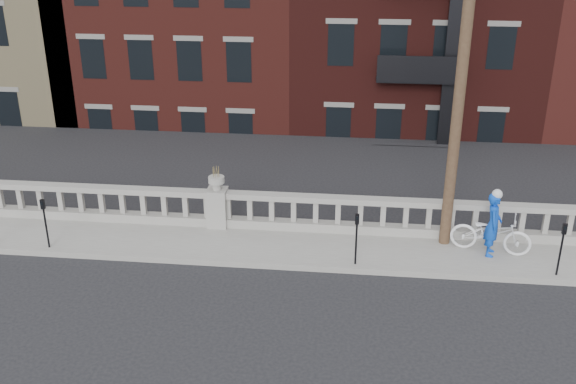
% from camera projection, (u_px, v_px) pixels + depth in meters
% --- Properties ---
extents(ground, '(120.00, 120.00, 0.00)m').
position_uv_depth(ground, '(182.00, 306.00, 14.48)').
color(ground, black).
rests_on(ground, ground).
extents(sidewalk, '(32.00, 2.20, 0.15)m').
position_uv_depth(sidewalk, '(211.00, 243.00, 17.20)').
color(sidewalk, gray).
rests_on(sidewalk, ground).
extents(balustrade, '(28.00, 0.34, 1.03)m').
position_uv_depth(balustrade, '(218.00, 209.00, 17.85)').
color(balustrade, gray).
rests_on(balustrade, sidewalk).
extents(planter_pedestal, '(0.55, 0.55, 1.76)m').
position_uv_depth(planter_pedestal, '(217.00, 203.00, 17.78)').
color(planter_pedestal, gray).
rests_on(planter_pedestal, sidewalk).
extents(lower_level, '(80.00, 44.00, 20.80)m').
position_uv_depth(lower_level, '(302.00, 32.00, 34.54)').
color(lower_level, '#605E59').
rests_on(lower_level, ground).
extents(utility_pole, '(1.60, 0.28, 10.00)m').
position_uv_depth(utility_pole, '(464.00, 50.00, 15.12)').
color(utility_pole, '#422D1E').
rests_on(utility_pole, sidewalk).
extents(parking_meter_b, '(0.10, 0.09, 1.36)m').
position_uv_depth(parking_meter_b, '(45.00, 218.00, 16.49)').
color(parking_meter_b, black).
rests_on(parking_meter_b, sidewalk).
extents(parking_meter_c, '(0.10, 0.09, 1.36)m').
position_uv_depth(parking_meter_c, '(357.00, 233.00, 15.67)').
color(parking_meter_c, black).
rests_on(parking_meter_c, sidewalk).
extents(parking_meter_d, '(0.10, 0.09, 1.36)m').
position_uv_depth(parking_meter_d, '(562.00, 244.00, 15.16)').
color(parking_meter_d, black).
rests_on(parking_meter_d, sidewalk).
extents(bicycle, '(2.11, 1.11, 1.06)m').
position_uv_depth(bicycle, '(491.00, 233.00, 16.40)').
color(bicycle, white).
rests_on(bicycle, sidewalk).
extents(cyclist, '(0.51, 0.68, 1.68)m').
position_uv_depth(cyclist, '(493.00, 224.00, 16.15)').
color(cyclist, blue).
rests_on(cyclist, sidewalk).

